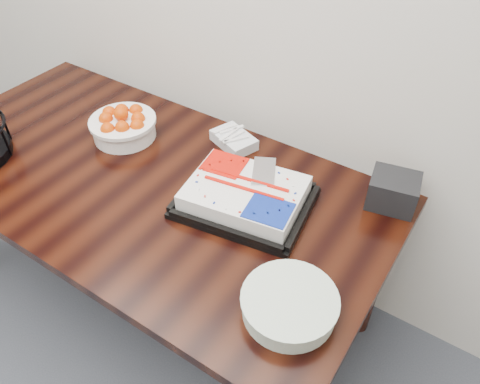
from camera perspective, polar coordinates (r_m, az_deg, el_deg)
The scene contains 6 objects.
table at distance 1.76m, azimuth -11.80°, elevation -0.05°, with size 1.80×0.90×0.75m.
cake_tray at distance 1.53m, azimuth 0.64°, elevation -0.48°, with size 0.47×0.39×0.09m.
tangerine_bowl at distance 1.87m, azimuth -14.13°, elevation 8.34°, with size 0.26×0.26×0.16m.
plate_stack at distance 1.27m, azimuth 6.02°, elevation -13.53°, with size 0.26×0.26×0.06m.
fork_bag at distance 1.80m, azimuth -0.76°, elevation 6.44°, with size 0.20×0.16×0.05m.
napkin_box at distance 1.60m, azimuth 18.16°, elevation 0.12°, with size 0.15×0.13×0.11m, color black.
Camera 1 is at (1.01, 1.13, 1.82)m, focal length 35.00 mm.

